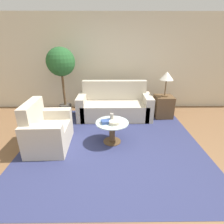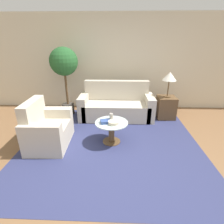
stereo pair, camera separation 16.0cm
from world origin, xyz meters
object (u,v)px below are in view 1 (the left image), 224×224
potted_plant (61,66)px  bowl (114,123)px  coffee_table (112,129)px  sofa_main (115,106)px  table_lamp (167,77)px  book_stack (107,122)px  armchair (46,132)px  vase (112,117)px

potted_plant → bowl: bearing=-49.4°
coffee_table → bowl: bearing=-60.5°
sofa_main → coffee_table: 1.28m
sofa_main → coffee_table: bearing=-93.4°
table_lamp → potted_plant: size_ratio=0.36×
sofa_main → book_stack: size_ratio=8.21×
armchair → book_stack: (1.14, 0.08, 0.17)m
vase → book_stack: size_ratio=0.71×
potted_plant → vase: potted_plant is taller
table_lamp → vase: (-1.37, -1.23, -0.55)m
vase → bowl: size_ratio=0.78×
table_lamp → bowl: size_ratio=3.00×
armchair → vase: (1.25, 0.16, 0.22)m
vase → bowl: bearing=-67.8°
sofa_main → coffee_table: (-0.08, -1.28, -0.01)m
coffee_table → book_stack: 0.22m
armchair → coffee_table: size_ratio=1.54×
book_stack → armchair: bearing=169.3°
sofa_main → potted_plant: 1.69m
coffee_table → vase: (-0.01, 0.04, 0.24)m
armchair → table_lamp: 3.07m
bowl → vase: bearing=112.2°
sofa_main → potted_plant: potted_plant is taller
armchair → potted_plant: 1.86m
sofa_main → bowl: sofa_main is taller
armchair → potted_plant: size_ratio=0.56×
armchair → bowl: 1.31m
table_lamp → coffee_table: bearing=-137.1°
coffee_table → table_lamp: bearing=42.9°
vase → sofa_main: bearing=86.2°
coffee_table → bowl: size_ratio=3.06×
potted_plant → book_stack: size_ratio=7.71×
vase → book_stack: 0.14m
potted_plant → book_stack: 2.05m
armchair → bowl: armchair is taller
coffee_table → potted_plant: size_ratio=0.36×
coffee_table → vase: 0.24m
coffee_table → table_lamp: (1.37, 1.27, 0.79)m
table_lamp → sofa_main: bearing=179.9°
bowl → table_lamp: bearing=45.5°
potted_plant → bowl: potted_plant is taller
coffee_table → book_stack: size_ratio=2.79×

